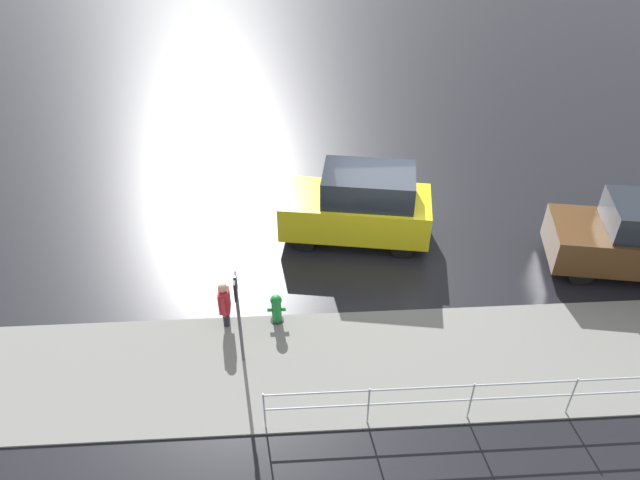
{
  "coord_description": "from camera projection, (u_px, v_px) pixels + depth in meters",
  "views": [
    {
      "loc": [
        2.47,
        13.03,
        10.33
      ],
      "look_at": [
        1.75,
        0.9,
        0.9
      ],
      "focal_mm": 35.0,
      "sensor_mm": 36.0,
      "label": 1
    }
  ],
  "objects": [
    {
      "name": "pedestrian",
      "position": [
        224.0,
        302.0,
        13.94
      ],
      "size": [
        0.24,
        0.57,
        1.22
      ],
      "color": "#B2262D",
      "rests_on": "ground"
    },
    {
      "name": "ground_plane",
      "position": [
        383.0,
        244.0,
        16.73
      ],
      "size": [
        60.0,
        60.0,
        0.0
      ],
      "primitive_type": "plane",
      "color": "black"
    },
    {
      "name": "metal_railing",
      "position": [
        472.0,
        395.0,
        11.86
      ],
      "size": [
        7.96,
        0.04,
        1.05
      ],
      "color": "#B7BABF",
      "rests_on": "ground"
    },
    {
      "name": "moving_hatchback",
      "position": [
        359.0,
        205.0,
        16.34
      ],
      "size": [
        4.13,
        2.33,
        2.06
      ],
      "color": "yellow",
      "rests_on": "ground"
    },
    {
      "name": "kerb_strip",
      "position": [
        410.0,
        363.0,
        13.4
      ],
      "size": [
        24.0,
        3.2,
        0.04
      ],
      "primitive_type": "cube",
      "color": "slate",
      "rests_on": "ground"
    },
    {
      "name": "sign_post",
      "position": [
        238.0,
        308.0,
        12.52
      ],
      "size": [
        0.07,
        0.44,
        2.4
      ],
      "color": "#4C4C51",
      "rests_on": "ground"
    },
    {
      "name": "fire_hydrant",
      "position": [
        277.0,
        309.0,
        14.17
      ],
      "size": [
        0.42,
        0.31,
        0.8
      ],
      "color": "#197A2D",
      "rests_on": "ground"
    }
  ]
}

